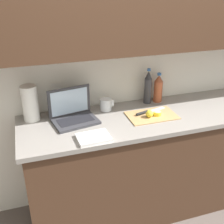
# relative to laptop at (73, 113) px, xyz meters

# --- Properties ---
(ground_plane) EXTENTS (12.00, 12.00, 0.00)m
(ground_plane) POSITION_rel_laptop_xyz_m (0.58, -0.10, -1.00)
(ground_plane) COLOR #564C47
(ground_plane) RESTS_ON ground
(wall_back) EXTENTS (5.20, 0.38, 2.60)m
(wall_back) POSITION_rel_laptop_xyz_m (0.58, 0.14, 0.56)
(wall_back) COLOR white
(wall_back) RESTS_ON ground_plane
(counter_unit) EXTENTS (2.02, 0.62, 0.94)m
(counter_unit) POSITION_rel_laptop_xyz_m (0.60, -0.10, -0.52)
(counter_unit) COLOR #472D1E
(counter_unit) RESTS_ON ground_plane
(laptop) EXTENTS (0.37, 0.29, 0.25)m
(laptop) POSITION_rel_laptop_xyz_m (0.00, 0.00, 0.00)
(laptop) COLOR #333338
(laptop) RESTS_ON counter_unit
(cutting_board) EXTENTS (0.38, 0.24, 0.01)m
(cutting_board) POSITION_rel_laptop_xyz_m (0.60, -0.12, -0.05)
(cutting_board) COLOR tan
(cutting_board) RESTS_ON counter_unit
(knife) EXTENTS (0.28, 0.11, 0.02)m
(knife) POSITION_rel_laptop_xyz_m (0.57, -0.07, -0.04)
(knife) COLOR silver
(knife) RESTS_ON cutting_board
(lemon_half_cut) EXTENTS (0.06, 0.06, 0.03)m
(lemon_half_cut) POSITION_rel_laptop_xyz_m (0.64, -0.13, -0.03)
(lemon_half_cut) COLOR yellow
(lemon_half_cut) RESTS_ON cutting_board
(lemon_whole_beside) EXTENTS (0.06, 0.06, 0.06)m
(lemon_whole_beside) POSITION_rel_laptop_xyz_m (0.57, -0.15, -0.02)
(lemon_whole_beside) COLOR yellow
(lemon_whole_beside) RESTS_ON cutting_board
(bottle_green_soda) EXTENTS (0.07, 0.07, 0.26)m
(bottle_green_soda) POSITION_rel_laptop_xyz_m (0.77, 0.13, 0.06)
(bottle_green_soda) COLOR #A34C2D
(bottle_green_soda) RESTS_ON counter_unit
(bottle_oil_tall) EXTENTS (0.06, 0.06, 0.31)m
(bottle_oil_tall) POSITION_rel_laptop_xyz_m (0.67, 0.13, 0.08)
(bottle_oil_tall) COLOR #333338
(bottle_oil_tall) RESTS_ON counter_unit
(measuring_cup) EXTENTS (0.12, 0.10, 0.10)m
(measuring_cup) POSITION_rel_laptop_xyz_m (0.29, 0.10, -0.01)
(measuring_cup) COLOR silver
(measuring_cup) RESTS_ON counter_unit
(paper_towel_roll) EXTENTS (0.12, 0.12, 0.28)m
(paper_towel_roll) POSITION_rel_laptop_xyz_m (-0.30, 0.10, 0.08)
(paper_towel_roll) COLOR white
(paper_towel_roll) RESTS_ON counter_unit
(dish_towel) EXTENTS (0.23, 0.17, 0.02)m
(dish_towel) POSITION_rel_laptop_xyz_m (0.08, -0.32, -0.05)
(dish_towel) COLOR white
(dish_towel) RESTS_ON counter_unit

